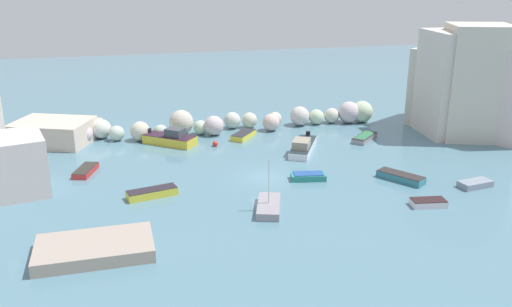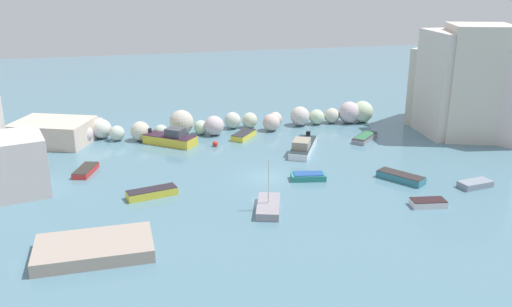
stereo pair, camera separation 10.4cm
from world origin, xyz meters
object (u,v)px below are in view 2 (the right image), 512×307
Objects in this scene: moored_boat_6 at (244,135)px; moored_boat_10 at (428,203)px; moored_boat_0 at (303,147)px; moored_boat_5 at (268,206)px; moored_boat_3 at (475,184)px; moored_boat_9 at (171,138)px; channel_buoy at (215,144)px; stone_dock at (94,248)px; moored_boat_7 at (308,176)px; moored_boat_1 at (365,138)px; moored_boat_8 at (86,170)px; moored_boat_2 at (152,193)px; moored_boat_4 at (401,177)px.

moored_boat_10 is (10.02, -21.58, -0.05)m from moored_boat_6.
moored_boat_0 is 14.84m from moored_boat_5.
moored_boat_3 is 0.67× the size of moored_boat_5.
moored_boat_10 is (18.12, -21.28, -0.37)m from moored_boat_9.
moored_boat_6 is at bearing 31.08° from channel_buoy.
stone_dock is 2.61× the size of moored_boat_10.
moored_boat_7 reaches higher than channel_buoy.
moored_boat_1 is at bearing -6.75° from channel_buoy.
moored_boat_7 is 0.87× the size of moored_boat_8.
moored_boat_7 is at bearing 0.56° from moored_boat_1.
moored_boat_0 reaches higher than stone_dock.
stone_dock is at bearing -68.89° from moored_boat_9.
moored_boat_7 is at bearing -11.04° from moored_boat_2.
moored_boat_7 is at bearing 150.56° from moored_boat_3.
moored_boat_2 is at bearing -20.43° from moored_boat_1.
moored_boat_0 reaches higher than moored_boat_1.
channel_buoy is 0.15× the size of moored_boat_8.
channel_buoy is at bearing 160.13° from moored_boat_6.
moored_boat_6 is (-10.61, 16.06, -0.00)m from moored_boat_4.
moored_boat_5 is (1.16, -16.99, 0.04)m from channel_buoy.
moored_boat_1 reaches higher than moored_boat_3.
moored_boat_2 is 1.41× the size of moored_boat_3.
moored_boat_0 is 17.79m from moored_boat_2.
channel_buoy is at bearing -50.85° from moored_boat_7.
stone_dock is 27.69m from moored_boat_6.
moored_boat_4 is 5.54m from moored_boat_10.
moored_boat_1 is (7.92, 2.12, -0.27)m from moored_boat_0.
moored_boat_10 is (12.48, -2.40, -0.04)m from moored_boat_5.
channel_buoy reaches higher than moored_boat_3.
moored_boat_4 is 1.31× the size of moored_boat_7.
moored_boat_2 is 9.93m from moored_boat_5.
moored_boat_10 is at bearing 143.59° from moored_boat_7.
moored_boat_6 is (3.62, 2.18, 0.04)m from channel_buoy.
moored_boat_2 is (-15.88, -8.00, -0.23)m from moored_boat_0.
moored_boat_7 is 10.67m from moored_boat_10.
moored_boat_1 is at bearing 28.53° from moored_boat_9.
channel_buoy is 4.88m from moored_boat_9.
channel_buoy reaches higher than moored_boat_10.
moored_boat_1 is 15.26m from moored_boat_3.
moored_boat_6 is 0.98× the size of moored_boat_8.
moored_boat_0 is 1.59× the size of moored_boat_4.
moored_boat_7 is 0.57× the size of moored_boat_9.
moored_boat_0 is at bearing -62.18° from moored_boat_10.
moored_boat_1 is 1.08× the size of moored_boat_6.
moored_boat_5 is (12.95, 3.83, -0.12)m from stone_dock.
moored_boat_5 is at bearing -1.84° from moored_boat_10.
stone_dock reaches higher than moored_boat_4.
moored_boat_2 is (-23.80, -10.12, 0.04)m from moored_boat_1.
moored_boat_0 is 1.70× the size of moored_boat_1.
moored_boat_6 is at bearing -48.78° from moored_boat_8.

